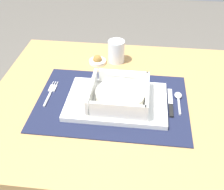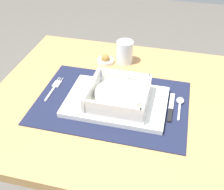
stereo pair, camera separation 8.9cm
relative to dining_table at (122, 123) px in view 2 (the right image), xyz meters
name	(u,v)px [view 2 (the right image)]	position (x,y,z in m)	size (l,w,h in m)	color
dining_table	(122,123)	(0.00, 0.00, 0.00)	(0.86, 0.72, 0.71)	#B2844C
placemat	(112,102)	(-0.03, -0.03, 0.11)	(0.47, 0.33, 0.00)	#191E38
serving_plate	(116,102)	(-0.01, -0.04, 0.12)	(0.31, 0.21, 0.02)	white
porridge_bowl	(118,96)	(0.00, -0.04, 0.15)	(0.18, 0.18, 0.06)	white
fork	(55,87)	(-0.23, 0.00, 0.11)	(0.02, 0.13, 0.00)	silver
spoon	(180,103)	(0.18, 0.01, 0.12)	(0.02, 0.11, 0.01)	silver
butter_knife	(171,109)	(0.16, -0.02, 0.11)	(0.01, 0.14, 0.01)	black
drinking_glass	(125,53)	(-0.04, 0.23, 0.15)	(0.06, 0.06, 0.08)	white
condiment_saucer	(106,60)	(-0.11, 0.20, 0.12)	(0.06, 0.06, 0.04)	white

